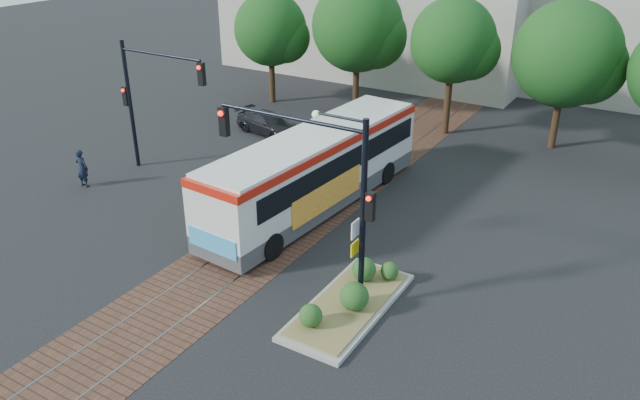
{
  "coord_description": "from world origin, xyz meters",
  "views": [
    {
      "loc": [
        12.37,
        -15.28,
        11.57
      ],
      "look_at": [
        1.71,
        2.39,
        1.6
      ],
      "focal_mm": 35.0,
      "sensor_mm": 36.0,
      "label": 1
    }
  ],
  "objects_px": {
    "city_bus": "(316,166)",
    "parked_car": "(268,123)",
    "signal_pole_left": "(146,90)",
    "signal_pole_main": "(326,179)",
    "traffic_island": "(351,298)",
    "officer": "(82,168)"
  },
  "relations": [
    {
      "from": "city_bus",
      "to": "parked_car",
      "type": "distance_m",
      "value": 9.47
    },
    {
      "from": "city_bus",
      "to": "signal_pole_left",
      "type": "height_order",
      "value": "signal_pole_left"
    },
    {
      "from": "signal_pole_main",
      "to": "signal_pole_left",
      "type": "distance_m",
      "value": 13.14
    },
    {
      "from": "traffic_island",
      "to": "officer",
      "type": "distance_m",
      "value": 14.72
    },
    {
      "from": "signal_pole_main",
      "to": "signal_pole_left",
      "type": "bearing_deg",
      "value": 158.55
    },
    {
      "from": "city_bus",
      "to": "officer",
      "type": "height_order",
      "value": "city_bus"
    },
    {
      "from": "signal_pole_main",
      "to": "signal_pole_left",
      "type": "relative_size",
      "value": 1.0
    },
    {
      "from": "traffic_island",
      "to": "parked_car",
      "type": "height_order",
      "value": "parked_car"
    },
    {
      "from": "signal_pole_main",
      "to": "parked_car",
      "type": "distance_m",
      "value": 16.27
    },
    {
      "from": "signal_pole_main",
      "to": "parked_car",
      "type": "relative_size",
      "value": 1.51
    },
    {
      "from": "traffic_island",
      "to": "officer",
      "type": "bearing_deg",
      "value": 172.49
    },
    {
      "from": "city_bus",
      "to": "signal_pole_left",
      "type": "distance_m",
      "value": 8.81
    },
    {
      "from": "city_bus",
      "to": "signal_pole_main",
      "type": "height_order",
      "value": "signal_pole_main"
    },
    {
      "from": "city_bus",
      "to": "signal_pole_left",
      "type": "bearing_deg",
      "value": -171.34
    },
    {
      "from": "traffic_island",
      "to": "parked_car",
      "type": "bearing_deg",
      "value": 134.35
    },
    {
      "from": "traffic_island",
      "to": "signal_pole_main",
      "type": "xyz_separation_m",
      "value": [
        -0.96,
        0.09,
        3.83
      ]
    },
    {
      "from": "city_bus",
      "to": "parked_car",
      "type": "relative_size",
      "value": 3.07
    },
    {
      "from": "signal_pole_left",
      "to": "parked_car",
      "type": "distance_m",
      "value": 7.87
    },
    {
      "from": "signal_pole_main",
      "to": "officer",
      "type": "distance_m",
      "value": 14.13
    },
    {
      "from": "officer",
      "to": "parked_car",
      "type": "height_order",
      "value": "officer"
    },
    {
      "from": "signal_pole_left",
      "to": "parked_car",
      "type": "height_order",
      "value": "signal_pole_left"
    },
    {
      "from": "signal_pole_main",
      "to": "officer",
      "type": "bearing_deg",
      "value": 172.34
    }
  ]
}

